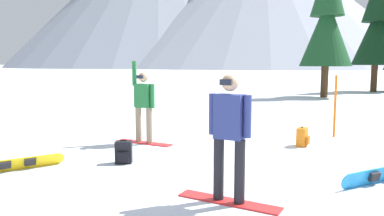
{
  "coord_description": "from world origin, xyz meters",
  "views": [
    {
      "loc": [
        0.76,
        -6.26,
        1.96
      ],
      "look_at": [
        -1.91,
        1.34,
        1.0
      ],
      "focal_mm": 35.1,
      "sensor_mm": 36.0,
      "label": 1
    }
  ],
  "objects_px": {
    "snowboarder_foreground": "(229,135)",
    "loose_snowboard_far_spare": "(382,175)",
    "snowboarder_midground": "(144,105)",
    "backpack_orange": "(302,137)",
    "backpack_black": "(124,153)",
    "pine_tree_leaning": "(327,19)",
    "pine_tree_young": "(377,25)",
    "loose_snowboard_near_left": "(17,164)",
    "trail_marker_pole": "(335,106)"
  },
  "relations": [
    {
      "from": "snowboarder_foreground",
      "to": "loose_snowboard_far_spare",
      "type": "bearing_deg",
      "value": 37.99
    },
    {
      "from": "snowboarder_foreground",
      "to": "snowboarder_midground",
      "type": "xyz_separation_m",
      "value": [
        -2.92,
        3.18,
        -0.01
      ]
    },
    {
      "from": "snowboarder_midground",
      "to": "backpack_orange",
      "type": "relative_size",
      "value": 4.28
    },
    {
      "from": "backpack_black",
      "to": "pine_tree_leaning",
      "type": "bearing_deg",
      "value": 77.45
    },
    {
      "from": "pine_tree_young",
      "to": "loose_snowboard_near_left",
      "type": "bearing_deg",
      "value": -110.04
    },
    {
      "from": "snowboarder_midground",
      "to": "trail_marker_pole",
      "type": "height_order",
      "value": "snowboarder_midground"
    },
    {
      "from": "backpack_orange",
      "to": "pine_tree_leaning",
      "type": "xyz_separation_m",
      "value": [
        0.46,
        13.86,
        4.22
      ]
    },
    {
      "from": "snowboarder_foreground",
      "to": "trail_marker_pole",
      "type": "bearing_deg",
      "value": 74.76
    },
    {
      "from": "loose_snowboard_far_spare",
      "to": "pine_tree_young",
      "type": "bearing_deg",
      "value": 84.01
    },
    {
      "from": "snowboarder_foreground",
      "to": "backpack_black",
      "type": "distance_m",
      "value": 2.91
    },
    {
      "from": "snowboarder_foreground",
      "to": "loose_snowboard_near_left",
      "type": "relative_size",
      "value": 1.28
    },
    {
      "from": "trail_marker_pole",
      "to": "backpack_orange",
      "type": "bearing_deg",
      "value": -117.06
    },
    {
      "from": "pine_tree_young",
      "to": "snowboarder_foreground",
      "type": "bearing_deg",
      "value": -100.73
    },
    {
      "from": "backpack_orange",
      "to": "pine_tree_leaning",
      "type": "height_order",
      "value": "pine_tree_leaning"
    },
    {
      "from": "backpack_orange",
      "to": "trail_marker_pole",
      "type": "bearing_deg",
      "value": 62.94
    },
    {
      "from": "snowboarder_foreground",
      "to": "snowboarder_midground",
      "type": "distance_m",
      "value": 4.32
    },
    {
      "from": "snowboarder_foreground",
      "to": "backpack_orange",
      "type": "xyz_separation_m",
      "value": [
        0.78,
        4.13,
        -0.76
      ]
    },
    {
      "from": "snowboarder_foreground",
      "to": "trail_marker_pole",
      "type": "height_order",
      "value": "snowboarder_foreground"
    },
    {
      "from": "loose_snowboard_far_spare",
      "to": "backpack_black",
      "type": "bearing_deg",
      "value": -175.83
    },
    {
      "from": "snowboarder_foreground",
      "to": "trail_marker_pole",
      "type": "relative_size",
      "value": 1.1
    },
    {
      "from": "pine_tree_young",
      "to": "backpack_black",
      "type": "bearing_deg",
      "value": -107.3
    },
    {
      "from": "snowboarder_foreground",
      "to": "pine_tree_young",
      "type": "distance_m",
      "value": 24.29
    },
    {
      "from": "loose_snowboard_near_left",
      "to": "trail_marker_pole",
      "type": "xyz_separation_m",
      "value": [
        5.56,
        5.3,
        0.7
      ]
    },
    {
      "from": "loose_snowboard_far_spare",
      "to": "pine_tree_leaning",
      "type": "bearing_deg",
      "value": 93.26
    },
    {
      "from": "backpack_black",
      "to": "pine_tree_leaning",
      "type": "height_order",
      "value": "pine_tree_leaning"
    },
    {
      "from": "snowboarder_foreground",
      "to": "backpack_orange",
      "type": "distance_m",
      "value": 4.27
    },
    {
      "from": "loose_snowboard_near_left",
      "to": "pine_tree_young",
      "type": "height_order",
      "value": "pine_tree_young"
    },
    {
      "from": "loose_snowboard_far_spare",
      "to": "backpack_black",
      "type": "relative_size",
      "value": 3.01
    },
    {
      "from": "snowboarder_foreground",
      "to": "backpack_orange",
      "type": "height_order",
      "value": "snowboarder_foreground"
    },
    {
      "from": "backpack_orange",
      "to": "snowboarder_foreground",
      "type": "bearing_deg",
      "value": -100.73
    },
    {
      "from": "backpack_orange",
      "to": "trail_marker_pole",
      "type": "height_order",
      "value": "trail_marker_pole"
    },
    {
      "from": "backpack_black",
      "to": "trail_marker_pole",
      "type": "xyz_separation_m",
      "value": [
        3.97,
        4.21,
        0.61
      ]
    },
    {
      "from": "backpack_orange",
      "to": "backpack_black",
      "type": "bearing_deg",
      "value": -139.46
    },
    {
      "from": "loose_snowboard_far_spare",
      "to": "backpack_orange",
      "type": "relative_size",
      "value": 3.01
    },
    {
      "from": "snowboarder_foreground",
      "to": "loose_snowboard_near_left",
      "type": "xyz_separation_m",
      "value": [
        -4.04,
        0.26,
        -0.84
      ]
    },
    {
      "from": "snowboarder_midground",
      "to": "loose_snowboard_near_left",
      "type": "distance_m",
      "value": 3.23
    },
    {
      "from": "snowboarder_foreground",
      "to": "pine_tree_young",
      "type": "height_order",
      "value": "pine_tree_young"
    },
    {
      "from": "loose_snowboard_near_left",
      "to": "pine_tree_young",
      "type": "distance_m",
      "value": 25.23
    },
    {
      "from": "loose_snowboard_near_left",
      "to": "backpack_orange",
      "type": "xyz_separation_m",
      "value": [
        4.83,
        3.87,
        0.09
      ]
    },
    {
      "from": "backpack_black",
      "to": "pine_tree_leaning",
      "type": "relative_size",
      "value": 0.06
    },
    {
      "from": "loose_snowboard_far_spare",
      "to": "loose_snowboard_near_left",
      "type": "bearing_deg",
      "value": -167.01
    },
    {
      "from": "snowboarder_midground",
      "to": "loose_snowboard_near_left",
      "type": "bearing_deg",
      "value": -111.04
    },
    {
      "from": "snowboarder_foreground",
      "to": "snowboarder_midground",
      "type": "relative_size",
      "value": 0.9
    },
    {
      "from": "pine_tree_young",
      "to": "pine_tree_leaning",
      "type": "relative_size",
      "value": 1.03
    },
    {
      "from": "trail_marker_pole",
      "to": "backpack_black",
      "type": "bearing_deg",
      "value": -133.36
    },
    {
      "from": "snowboarder_foreground",
      "to": "trail_marker_pole",
      "type": "distance_m",
      "value": 5.77
    },
    {
      "from": "snowboarder_foreground",
      "to": "backpack_black",
      "type": "xyz_separation_m",
      "value": [
        -2.46,
        1.36,
        -0.76
      ]
    },
    {
      "from": "loose_snowboard_far_spare",
      "to": "backpack_orange",
      "type": "xyz_separation_m",
      "value": [
        -1.39,
        2.43,
        0.08
      ]
    },
    {
      "from": "backpack_black",
      "to": "pine_tree_young",
      "type": "relative_size",
      "value": 0.06
    },
    {
      "from": "backpack_black",
      "to": "pine_tree_young",
      "type": "bearing_deg",
      "value": 72.7
    }
  ]
}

